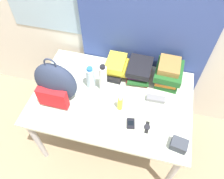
# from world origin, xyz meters

# --- Properties ---
(ground_plane) EXTENTS (12.00, 12.00, 0.00)m
(ground_plane) POSITION_xyz_m (0.00, 0.00, 0.00)
(ground_plane) COLOR #9E8466
(wall_back) EXTENTS (6.00, 0.06, 2.50)m
(wall_back) POSITION_xyz_m (-0.00, 0.95, 1.25)
(wall_back) COLOR silver
(wall_back) RESTS_ON ground_plane
(curtain_blue) EXTENTS (1.11, 0.04, 2.50)m
(curtain_blue) POSITION_xyz_m (0.16, 0.90, 1.25)
(curtain_blue) COLOR #384C93
(curtain_blue) RESTS_ON ground_plane
(desk) EXTENTS (1.31, 0.87, 0.71)m
(desk) POSITION_xyz_m (0.00, 0.43, 0.63)
(desk) COLOR silver
(desk) RESTS_ON ground_plane
(backpack) EXTENTS (0.34, 0.21, 0.44)m
(backpack) POSITION_xyz_m (-0.42, 0.32, 0.89)
(backpack) COLOR #2D3851
(backpack) RESTS_ON desk
(book_stack_left) EXTENTS (0.20, 0.27, 0.15)m
(book_stack_left) POSITION_xyz_m (-0.03, 0.71, 0.78)
(book_stack_left) COLOR black
(book_stack_left) RESTS_ON desk
(book_stack_center) EXTENTS (0.21, 0.28, 0.14)m
(book_stack_center) POSITION_xyz_m (0.17, 0.72, 0.78)
(book_stack_center) COLOR red
(book_stack_center) RESTS_ON desk
(book_stack_right) EXTENTS (0.23, 0.28, 0.21)m
(book_stack_right) POSITION_xyz_m (0.42, 0.71, 0.81)
(book_stack_right) COLOR #1E5623
(book_stack_right) RESTS_ON desk
(water_bottle) EXTENTS (0.07, 0.07, 0.23)m
(water_bottle) POSITION_xyz_m (-0.20, 0.50, 0.81)
(water_bottle) COLOR silver
(water_bottle) RESTS_ON desk
(sports_bottle) EXTENTS (0.06, 0.06, 0.28)m
(sports_bottle) POSITION_xyz_m (-0.09, 0.50, 0.84)
(sports_bottle) COLOR white
(sports_bottle) RESTS_ON desk
(sunscreen_bottle) EXTENTS (0.04, 0.04, 0.14)m
(sunscreen_bottle) POSITION_xyz_m (0.09, 0.34, 0.77)
(sunscreen_bottle) COLOR yellow
(sunscreen_bottle) RESTS_ON desk
(cell_phone) EXTENTS (0.07, 0.10, 0.02)m
(cell_phone) POSITION_xyz_m (0.20, 0.22, 0.72)
(cell_phone) COLOR black
(cell_phone) RESTS_ON desk
(sunglasses_case) EXTENTS (0.15, 0.06, 0.04)m
(sunglasses_case) POSITION_xyz_m (0.35, 0.49, 0.73)
(sunglasses_case) COLOR gray
(sunglasses_case) RESTS_ON desk
(camera_pouch) EXTENTS (0.13, 0.11, 0.07)m
(camera_pouch) POSITION_xyz_m (0.56, 0.13, 0.74)
(camera_pouch) COLOR #383D47
(camera_pouch) RESTS_ON desk
(wristwatch) EXTENTS (0.05, 0.10, 0.01)m
(wristwatch) POSITION_xyz_m (0.32, 0.22, 0.71)
(wristwatch) COLOR black
(wristwatch) RESTS_ON desk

